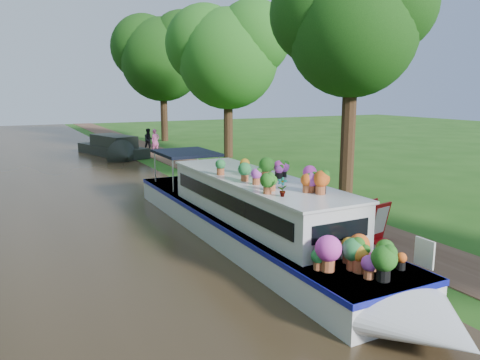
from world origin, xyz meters
name	(u,v)px	position (x,y,z in m)	size (l,w,h in m)	color
ground	(311,229)	(0.00, 0.00, 0.00)	(100.00, 100.00, 0.00)	#1E4C13
canal_water	(110,262)	(-6.00, 0.00, 0.01)	(10.00, 100.00, 0.02)	#2E2314
towpath	(343,224)	(1.20, 0.00, 0.01)	(2.20, 100.00, 0.03)	brown
plant_boat	(256,215)	(-2.25, -0.58, 0.85)	(2.29, 13.52, 2.28)	silver
tree_near_overhang	(351,22)	(3.79, 3.06, 6.60)	(5.52, 5.28, 8.99)	black
tree_near_mid	(227,51)	(4.48, 15.08, 6.44)	(6.90, 6.60, 9.40)	black
tree_near_far	(162,53)	(3.98, 26.09, 7.05)	(7.59, 7.26, 10.30)	black
second_boat	(114,148)	(-1.75, 18.82, 0.53)	(3.45, 7.15, 1.31)	black
sandwich_board	(376,223)	(0.88, -1.77, 0.53)	(0.73, 0.67, 1.11)	#A80C0E
pedestrian_pink	(155,141)	(1.05, 19.00, 0.81)	(0.57, 0.37, 1.56)	#E55E8D
pedestrian_dark	(149,140)	(0.88, 19.91, 0.80)	(0.75, 0.58, 1.54)	black
verge_plant	(339,234)	(0.05, -1.22, 0.19)	(0.34, 0.30, 0.38)	#27601C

